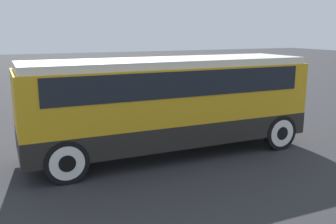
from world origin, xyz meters
TOP-DOWN VIEW (x-y plane):
  - ground_plane at (0.00, 0.00)m, footprint 120.00×120.00m
  - tour_bus at (0.10, 0.00)m, footprint 9.29×2.65m
  - parked_car_near at (0.21, 8.29)m, footprint 4.13×1.83m
  - parked_car_mid at (4.94, 5.61)m, footprint 4.21×1.94m

SIDE VIEW (x-z plane):
  - ground_plane at x=0.00m, z-range 0.00..0.00m
  - parked_car_mid at x=4.94m, z-range 0.00..1.36m
  - parked_car_near at x=0.21m, z-range 0.00..1.45m
  - tour_bus at x=0.10m, z-range 0.33..3.47m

